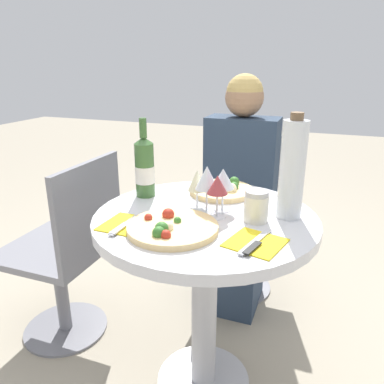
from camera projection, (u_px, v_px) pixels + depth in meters
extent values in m
plane|color=#9E937F|center=(203.00, 382.00, 1.51)|extent=(12.00, 12.00, 0.00)
cylinder|color=#B2B2B7|center=(203.00, 380.00, 1.51)|extent=(0.37, 0.37, 0.02)
cylinder|color=#B2B2B7|center=(204.00, 307.00, 1.39)|extent=(0.09, 0.09, 0.67)
cylinder|color=silver|center=(205.00, 220.00, 1.28)|extent=(0.76, 0.76, 0.04)
cylinder|color=slate|center=(236.00, 285.00, 2.16)|extent=(0.39, 0.39, 0.01)
cylinder|color=slate|center=(237.00, 254.00, 2.09)|extent=(0.06, 0.06, 0.42)
cube|color=slate|center=(239.00, 217.00, 2.02)|extent=(0.43, 0.43, 0.03)
cube|color=slate|center=(249.00, 169.00, 2.12)|extent=(0.43, 0.02, 0.40)
cube|color=#28384C|center=(230.00, 265.00, 1.95)|extent=(0.30, 0.30, 0.45)
cube|color=#28384C|center=(241.00, 168.00, 1.92)|extent=(0.36, 0.18, 0.52)
sphere|color=#997051|center=(244.00, 98.00, 1.81)|extent=(0.19, 0.19, 0.19)
sphere|color=tan|center=(245.00, 93.00, 1.80)|extent=(0.18, 0.18, 0.18)
cylinder|color=slate|center=(66.00, 328.00, 1.82)|extent=(0.39, 0.39, 0.01)
cylinder|color=slate|center=(62.00, 292.00, 1.75)|extent=(0.06, 0.06, 0.42)
cube|color=slate|center=(56.00, 249.00, 1.67)|extent=(0.43, 0.43, 0.03)
cube|color=slate|center=(90.00, 210.00, 1.54)|extent=(0.02, 0.43, 0.40)
cylinder|color=#E5C17F|center=(173.00, 228.00, 1.15)|extent=(0.28, 0.28, 0.02)
sphere|color=#B22D1E|center=(168.00, 214.00, 1.20)|extent=(0.04, 0.04, 0.04)
sphere|color=#B22D1E|center=(166.00, 235.00, 1.06)|extent=(0.03, 0.03, 0.03)
sphere|color=#B22D1E|center=(148.00, 218.00, 1.19)|extent=(0.03, 0.03, 0.03)
sphere|color=#336B28|center=(162.00, 229.00, 1.10)|extent=(0.04, 0.04, 0.04)
sphere|color=beige|center=(168.00, 227.00, 1.11)|extent=(0.03, 0.03, 0.03)
sphere|color=#336B28|center=(177.00, 220.00, 1.16)|extent=(0.02, 0.02, 0.02)
sphere|color=#336B28|center=(159.00, 233.00, 1.07)|extent=(0.04, 0.04, 0.04)
cylinder|color=#E5C17F|center=(221.00, 191.00, 1.48)|extent=(0.25, 0.25, 0.02)
sphere|color=#336B28|center=(234.00, 186.00, 1.47)|extent=(0.04, 0.04, 0.04)
sphere|color=#336B28|center=(208.00, 188.00, 1.46)|extent=(0.03, 0.03, 0.03)
sphere|color=beige|center=(201.00, 187.00, 1.47)|extent=(0.03, 0.03, 0.03)
sphere|color=beige|center=(231.00, 189.00, 1.44)|extent=(0.04, 0.04, 0.04)
sphere|color=#336B28|center=(234.00, 182.00, 1.53)|extent=(0.04, 0.04, 0.04)
sphere|color=beige|center=(215.00, 186.00, 1.47)|extent=(0.04, 0.04, 0.04)
sphere|color=#B22D1E|center=(227.00, 188.00, 1.47)|extent=(0.03, 0.03, 0.03)
cylinder|color=#38602D|center=(145.00, 170.00, 1.42)|extent=(0.07, 0.07, 0.20)
cone|color=#38602D|center=(143.00, 140.00, 1.38)|extent=(0.07, 0.07, 0.03)
cylinder|color=#38602D|center=(143.00, 128.00, 1.37)|extent=(0.03, 0.03, 0.07)
cylinder|color=silver|center=(145.00, 174.00, 1.43)|extent=(0.07, 0.07, 0.07)
cylinder|color=silver|center=(292.00, 171.00, 1.20)|extent=(0.08, 0.08, 0.32)
cylinder|color=brown|center=(297.00, 116.00, 1.15)|extent=(0.04, 0.04, 0.02)
cylinder|color=silver|center=(256.00, 208.00, 1.21)|extent=(0.08, 0.08, 0.09)
cylinder|color=#B2B2B7|center=(257.00, 193.00, 1.19)|extent=(0.08, 0.08, 0.02)
cylinder|color=silver|center=(222.00, 210.00, 1.31)|extent=(0.06, 0.06, 0.00)
cylinder|color=silver|center=(222.00, 199.00, 1.30)|extent=(0.01, 0.01, 0.08)
cone|color=silver|center=(223.00, 178.00, 1.27)|extent=(0.08, 0.08, 0.07)
cylinder|color=silver|center=(197.00, 206.00, 1.34)|extent=(0.06, 0.06, 0.00)
cylinder|color=silver|center=(197.00, 198.00, 1.33)|extent=(0.01, 0.01, 0.06)
cone|color=beige|center=(197.00, 180.00, 1.31)|extent=(0.07, 0.07, 0.07)
cylinder|color=silver|center=(217.00, 217.00, 1.25)|extent=(0.06, 0.06, 0.00)
cylinder|color=silver|center=(217.00, 205.00, 1.24)|extent=(0.01, 0.01, 0.08)
cone|color=#9E383D|center=(217.00, 184.00, 1.22)|extent=(0.07, 0.07, 0.06)
cylinder|color=silver|center=(207.00, 211.00, 1.30)|extent=(0.06, 0.06, 0.00)
cylinder|color=silver|center=(207.00, 200.00, 1.28)|extent=(0.01, 0.01, 0.08)
cone|color=silver|center=(207.00, 178.00, 1.26)|extent=(0.08, 0.08, 0.08)
cube|color=yellow|center=(127.00, 224.00, 1.19)|extent=(0.15, 0.15, 0.00)
cube|color=silver|center=(127.00, 223.00, 1.19)|extent=(0.02, 0.19, 0.00)
cube|color=silver|center=(119.00, 228.00, 1.15)|extent=(0.02, 0.09, 0.00)
cube|color=yellow|center=(255.00, 243.00, 1.07)|extent=(0.18, 0.18, 0.00)
cube|color=silver|center=(256.00, 241.00, 1.07)|extent=(0.06, 0.19, 0.00)
cube|color=black|center=(252.00, 248.00, 1.03)|extent=(0.04, 0.09, 0.00)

